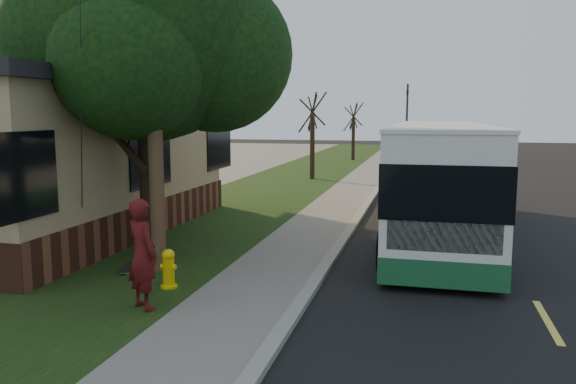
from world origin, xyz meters
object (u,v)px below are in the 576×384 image
(utility_pole, at_px, (152,46))
(bare_tree_near, at_px, (312,137))
(transit_bus, at_px, (439,176))
(skateboarder, at_px, (142,254))
(skateboard_main, at_px, (128,268))
(dumpster, at_px, (130,196))
(distant_car, at_px, (426,157))
(bare_tree_far, at_px, (353,132))
(traffic_signal, at_px, (407,115))
(leafy_tree, at_px, (151,31))
(fire_hydrant, at_px, (169,269))

(utility_pole, xyz_separation_m, bare_tree_near, (-0.19, 17.01, -2.48))
(transit_bus, relative_size, skateboarder, 6.00)
(skateboard_main, distance_m, dumpster, 7.11)
(utility_pole, xyz_separation_m, distant_car, (5.32, 23.19, -3.86))
(bare_tree_far, bearing_deg, dumpster, -100.83)
(bare_tree_far, relative_size, dumpster, 2.56)
(traffic_signal, height_order, distant_car, traffic_signal)
(utility_pole, xyz_separation_m, bare_tree_far, (0.31, 29.01, -2.63))
(leafy_tree, bearing_deg, fire_hydrant, -59.33)
(leafy_tree, height_order, distant_car, leafy_tree)
(transit_bus, xyz_separation_m, dumpster, (-9.76, 0.67, -0.99))
(distant_car, bearing_deg, leafy_tree, -113.05)
(transit_bus, bearing_deg, distant_car, 91.16)
(bare_tree_far, height_order, skateboard_main, bare_tree_far)
(bare_tree_near, xyz_separation_m, traffic_signal, (4.00, 16.00, 1.01))
(skateboarder, height_order, distant_car, skateboarder)
(traffic_signal, bearing_deg, distant_car, -81.22)
(bare_tree_far, xyz_separation_m, dumpster, (-4.38, -22.93, -1.38))
(utility_pole, bearing_deg, transit_bus, 43.61)
(bare_tree_near, height_order, skateboard_main, bare_tree_near)
(bare_tree_far, xyz_separation_m, skateboard_main, (-0.96, -29.14, -1.88))
(fire_hydrant, relative_size, dumpster, 0.47)
(utility_pole, distance_m, skateboarder, 4.29)
(leafy_tree, xyz_separation_m, transit_bus, (6.55, 3.76, -3.55))
(bare_tree_far, bearing_deg, utility_pole, -90.60)
(fire_hydrant, bearing_deg, distant_car, 79.19)
(utility_pole, height_order, bare_tree_far, utility_pole)
(dumpster, relative_size, distant_car, 0.35)
(bare_tree_far, bearing_deg, transit_bus, -77.17)
(utility_pole, height_order, leafy_tree, utility_pole)
(fire_hydrant, bearing_deg, bare_tree_far, 90.76)
(bare_tree_far, xyz_separation_m, distant_car, (5.02, -5.82, -1.23))
(skateboarder, bearing_deg, transit_bus, -91.35)
(fire_hydrant, bearing_deg, utility_pole, 125.38)
(bare_tree_near, bearing_deg, fire_hydrant, -87.14)
(traffic_signal, xyz_separation_m, distant_car, (1.52, -9.82, -2.39))
(fire_hydrant, bearing_deg, skateboard_main, 147.60)
(bare_tree_near, distance_m, skateboard_main, 17.26)
(transit_bus, bearing_deg, bare_tree_near, 116.87)
(bare_tree_near, bearing_deg, distant_car, 48.26)
(leafy_tree, xyz_separation_m, skateboarder, (1.67, -3.80, -4.16))
(leafy_tree, height_order, bare_tree_near, leafy_tree)
(skateboard_main, xyz_separation_m, distant_car, (5.97, 23.32, 0.65))
(skateboard_main, bearing_deg, leafy_tree, 96.80)
(leafy_tree, distance_m, bare_tree_near, 15.66)
(utility_pole, relative_size, bare_tree_near, 2.11)
(leafy_tree, height_order, skateboard_main, leafy_tree)
(fire_hydrant, height_order, skateboard_main, fire_hydrant)
(skateboard_main, bearing_deg, transit_bus, 41.19)
(distant_car, bearing_deg, skateboarder, -107.13)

